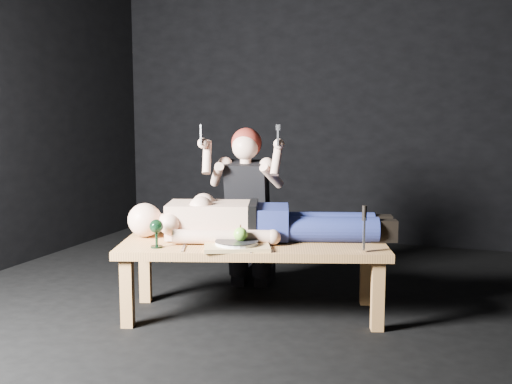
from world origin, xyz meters
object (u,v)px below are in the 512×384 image
table (253,279)px  serving_tray (237,246)px  goblet (156,234)px  kneeling_woman (249,206)px  lying_man (262,217)px  carving_knife (364,229)px

table → serving_tray: 0.30m
table → goblet: bearing=-163.8°
kneeling_woman → serving_tray: 0.76m
table → serving_tray: (-0.04, -0.18, 0.24)m
kneeling_woman → serving_tray: kneeling_woman is taller
lying_man → serving_tray: size_ratio=4.38×
lying_man → carving_knife: size_ratio=6.19×
lying_man → serving_tray: (-0.05, -0.31, -0.12)m
lying_man → table: bearing=-111.7°
lying_man → kneeling_woman: bearing=102.4°
table → lying_man: lying_man is taller
serving_tray → carving_knife: carving_knife is taller
goblet → carving_knife: 1.18m
table → kneeling_woman: bearing=95.1°
table → carving_knife: (0.67, -0.02, 0.36)m
serving_tray → carving_knife: bearing=12.4°
lying_man → carving_knife: lying_man is taller
carving_knife → kneeling_woman: bearing=130.0°
serving_tray → carving_knife: 0.73m
table → kneeling_woman: 0.69m
goblet → lying_man: bearing=42.9°
serving_tray → kneeling_woman: bearing=104.8°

